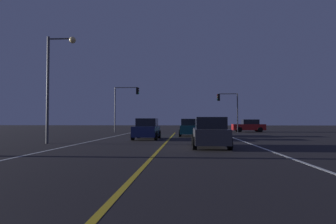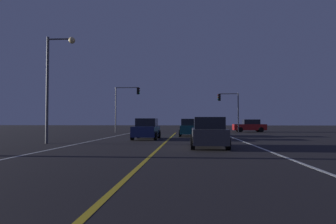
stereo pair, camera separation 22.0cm
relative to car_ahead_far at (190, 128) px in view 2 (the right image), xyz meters
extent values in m
cube|color=silver|center=(3.85, -13.52, -0.82)|extent=(0.16, 43.85, 0.01)
cube|color=silver|center=(-7.30, -13.52, -0.82)|extent=(0.16, 43.85, 0.01)
cube|color=gold|center=(-1.72, -13.52, -0.82)|extent=(0.16, 43.85, 0.01)
cylinder|color=black|center=(-0.90, 1.41, -0.48)|extent=(0.22, 0.68, 0.68)
cylinder|color=black|center=(0.90, 1.41, -0.48)|extent=(0.22, 0.68, 0.68)
cylinder|color=black|center=(-0.90, -1.29, -0.48)|extent=(0.22, 0.68, 0.68)
cylinder|color=black|center=(0.90, -1.29, -0.48)|extent=(0.22, 0.68, 0.68)
cube|color=#145156|center=(0.00, 0.06, -0.16)|extent=(1.80, 4.30, 0.80)
cube|color=black|center=(0.00, -0.19, 0.56)|extent=(1.60, 2.10, 0.64)
cube|color=red|center=(-0.60, -2.04, -0.06)|extent=(0.24, 0.08, 0.16)
cube|color=red|center=(0.60, -2.04, -0.06)|extent=(0.24, 0.08, 0.16)
cylinder|color=black|center=(0.11, -10.60, -0.48)|extent=(0.22, 0.68, 0.68)
cylinder|color=black|center=(1.91, -10.60, -0.48)|extent=(0.22, 0.68, 0.68)
cylinder|color=black|center=(0.11, -13.30, -0.48)|extent=(0.22, 0.68, 0.68)
cylinder|color=black|center=(1.91, -13.30, -0.48)|extent=(0.22, 0.68, 0.68)
cube|color=#38383D|center=(1.01, -11.95, -0.16)|extent=(1.80, 4.30, 0.80)
cube|color=black|center=(1.01, -12.20, 0.56)|extent=(1.60, 2.10, 0.64)
cube|color=red|center=(0.41, -14.05, -0.06)|extent=(0.24, 0.08, 0.16)
cube|color=red|center=(1.61, -14.05, -0.06)|extent=(0.24, 0.08, 0.16)
cylinder|color=black|center=(-2.64, -6.36, -0.48)|extent=(0.22, 0.68, 0.68)
cylinder|color=black|center=(-4.44, -6.36, -0.48)|extent=(0.22, 0.68, 0.68)
cylinder|color=black|center=(-2.64, -3.66, -0.48)|extent=(0.22, 0.68, 0.68)
cylinder|color=black|center=(-4.44, -3.66, -0.48)|extent=(0.22, 0.68, 0.68)
cube|color=navy|center=(-3.54, -5.01, -0.16)|extent=(1.80, 4.30, 0.80)
cube|color=black|center=(-3.54, -4.76, 0.56)|extent=(1.60, 2.10, 0.64)
cube|color=red|center=(-2.94, -2.91, -0.06)|extent=(0.24, 0.08, 0.16)
cube|color=red|center=(-4.14, -2.91, -0.06)|extent=(0.24, 0.08, 0.16)
cylinder|color=black|center=(6.78, 10.32, -0.48)|extent=(0.68, 0.22, 0.68)
cylinder|color=black|center=(6.78, 12.12, -0.48)|extent=(0.68, 0.22, 0.68)
cylinder|color=black|center=(9.48, 10.32, -0.48)|extent=(0.68, 0.22, 0.68)
cylinder|color=black|center=(9.48, 12.12, -0.48)|extent=(0.68, 0.22, 0.68)
cube|color=maroon|center=(8.13, 11.22, -0.16)|extent=(4.30, 1.80, 0.80)
cube|color=black|center=(8.38, 11.22, 0.56)|extent=(2.10, 1.60, 0.64)
cube|color=red|center=(10.23, 10.62, -0.06)|extent=(0.08, 0.24, 0.16)
cube|color=red|center=(10.23, 11.82, -0.06)|extent=(0.08, 0.24, 0.16)
cylinder|color=#4C4C51|center=(6.27, 8.91, 1.70)|extent=(0.14, 0.14, 5.05)
cylinder|color=#4C4C51|center=(5.08, 8.91, 4.18)|extent=(2.38, 0.10, 0.10)
cube|color=black|center=(3.89, 8.91, 3.73)|extent=(0.28, 0.36, 0.90)
sphere|color=#3A0605|center=(3.73, 8.91, 4.03)|extent=(0.20, 0.20, 0.20)
sphere|color=#3C2706|center=(3.73, 8.91, 3.73)|extent=(0.20, 0.20, 0.20)
sphere|color=#19E059|center=(3.73, 8.91, 3.43)|extent=(0.20, 0.20, 0.20)
cylinder|color=#4C4C51|center=(-9.72, 8.91, 2.16)|extent=(0.14, 0.14, 5.96)
cylinder|color=#4C4C51|center=(-8.23, 8.91, 5.09)|extent=(2.98, 0.10, 0.10)
cube|color=black|center=(-6.74, 8.91, 4.64)|extent=(0.28, 0.36, 0.90)
sphere|color=#3A0605|center=(-6.58, 8.91, 4.94)|extent=(0.20, 0.20, 0.20)
sphere|color=#3C2706|center=(-6.58, 8.91, 4.64)|extent=(0.20, 0.20, 0.20)
sphere|color=#19E059|center=(-6.58, 8.91, 4.34)|extent=(0.20, 0.20, 0.20)
cylinder|color=#4C4C51|center=(-9.48, -9.87, 2.73)|extent=(0.18, 0.18, 7.10)
cylinder|color=#4C4C51|center=(-8.66, -9.87, 6.13)|extent=(1.65, 0.10, 0.10)
sphere|color=#F9D88C|center=(-7.83, -9.87, 6.03)|extent=(0.44, 0.44, 0.44)
camera|label=1|loc=(-0.34, -28.09, 0.67)|focal=30.42mm
camera|label=2|loc=(-0.12, -28.09, 0.67)|focal=30.42mm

